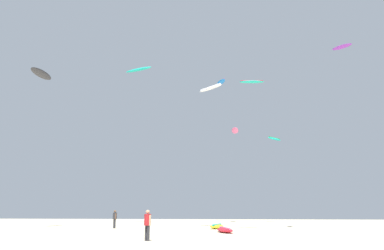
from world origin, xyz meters
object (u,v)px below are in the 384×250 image
at_px(kite_aloft_3, 274,139).
at_px(kite_aloft_2, 210,88).
at_px(kite_aloft_4, 139,70).
at_px(person_foreground, 148,223).
at_px(kite_aloft_6, 252,82).
at_px(kite_grounded_near, 217,226).
at_px(kite_aloft_7, 342,47).
at_px(kite_aloft_1, 41,74).
at_px(kite_aloft_0, 235,131).
at_px(person_midground, 115,218).
at_px(kite_grounded_mid, 225,230).
at_px(kite_aloft_8, 221,82).

bearing_deg(kite_aloft_3, kite_aloft_2, -113.91).
distance_m(kite_aloft_3, kite_aloft_4, 22.91).
height_order(person_foreground, kite_aloft_6, kite_aloft_6).
height_order(kite_grounded_near, kite_aloft_7, kite_aloft_7).
height_order(kite_aloft_1, kite_aloft_2, kite_aloft_1).
bearing_deg(kite_aloft_2, person_foreground, -100.23).
bearing_deg(kite_aloft_7, kite_aloft_0, 162.00).
bearing_deg(kite_grounded_near, kite_aloft_0, 82.98).
bearing_deg(kite_aloft_1, kite_aloft_2, 9.41).
xyz_separation_m(kite_aloft_0, kite_aloft_7, (14.93, -4.85, 10.34)).
bearing_deg(kite_aloft_3, kite_grounded_near, -112.48).
bearing_deg(person_midground, kite_aloft_4, -124.47).
relative_size(kite_aloft_3, kite_aloft_4, 0.64).
distance_m(kite_aloft_2, kite_aloft_6, 5.37).
distance_m(kite_aloft_0, kite_aloft_4, 16.62).
bearing_deg(kite_aloft_0, kite_grounded_near, -97.02).
xyz_separation_m(kite_grounded_mid, kite_aloft_0, (1.20, 23.29, 13.06)).
bearing_deg(kite_aloft_7, kite_aloft_2, -145.83).
relative_size(person_midground, kite_aloft_0, 0.47).
bearing_deg(kite_aloft_4, kite_aloft_7, 2.82).
bearing_deg(kite_aloft_6, kite_aloft_3, 78.85).
bearing_deg(kite_aloft_1, kite_aloft_8, 53.34).
distance_m(kite_aloft_4, kite_aloft_7, 28.39).
xyz_separation_m(person_midground, kite_aloft_7, (26.81, 12.72, 22.60)).
bearing_deg(kite_grounded_near, kite_aloft_1, -171.65).
relative_size(kite_aloft_4, kite_aloft_8, 1.50).
bearing_deg(kite_aloft_6, kite_grounded_near, 138.95).
bearing_deg(kite_aloft_8, kite_grounded_near, -90.11).
relative_size(kite_grounded_near, kite_aloft_8, 1.25).
relative_size(kite_grounded_mid, kite_aloft_3, 1.23).
xyz_separation_m(kite_aloft_1, kite_aloft_4, (6.47, 13.33, 5.68)).
xyz_separation_m(person_foreground, kite_aloft_2, (2.69, 14.94, 13.11)).
relative_size(person_foreground, kite_aloft_6, 0.71).
distance_m(person_midground, kite_aloft_4, 23.06).
xyz_separation_m(kite_grounded_near, kite_aloft_0, (2.09, 16.98, 13.04)).
bearing_deg(person_midground, kite_grounded_near, 141.83).
bearing_deg(person_midground, kite_aloft_0, -165.70).
xyz_separation_m(kite_aloft_2, kite_aloft_7, (17.48, 11.87, 9.51)).
bearing_deg(kite_aloft_8, kite_aloft_7, -28.18).
distance_m(person_foreground, kite_aloft_3, 37.78).
bearing_deg(kite_aloft_7, kite_aloft_3, 140.32).
bearing_deg(kite_aloft_2, kite_grounded_mid, -78.34).
bearing_deg(kite_aloft_2, kite_aloft_8, 88.63).
distance_m(kite_aloft_3, kite_aloft_6, 23.15).
height_order(kite_aloft_4, kite_aloft_6, kite_aloft_4).
relative_size(kite_grounded_near, kite_grounded_mid, 1.06).
distance_m(person_foreground, kite_grounded_near, 15.03).
height_order(person_midground, kite_aloft_8, kite_aloft_8).
xyz_separation_m(kite_aloft_3, kite_aloft_8, (-8.05, 1.68, 10.20)).
distance_m(kite_grounded_mid, kite_aloft_7, 33.88).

